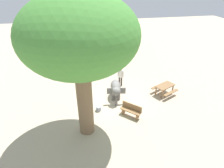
% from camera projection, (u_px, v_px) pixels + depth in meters
% --- Properties ---
extents(ground_plane, '(60.00, 60.00, 0.00)m').
position_uv_depth(ground_plane, '(114.00, 103.00, 14.00)').
color(ground_plane, '#BAA88C').
extents(elephant, '(1.32, 1.99, 1.36)m').
position_uv_depth(elephant, '(116.00, 88.00, 14.10)').
color(elephant, slate).
rests_on(elephant, ground_plane).
extents(person_handler, '(0.47, 0.32, 1.62)m').
position_uv_depth(person_handler, '(121.00, 76.00, 15.74)').
color(person_handler, '#3F3833').
rests_on(person_handler, ground_plane).
extents(shade_tree_main, '(5.65, 5.18, 7.71)m').
position_uv_depth(shade_tree_main, '(80.00, 38.00, 8.76)').
color(shade_tree_main, brown).
rests_on(shade_tree_main, ground_plane).
extents(wooden_bench, '(1.27, 1.27, 0.88)m').
position_uv_depth(wooden_bench, '(131.00, 110.00, 12.49)').
color(wooden_bench, olive).
rests_on(wooden_bench, ground_plane).
extents(picnic_table_near, '(1.99, 1.98, 0.78)m').
position_uv_depth(picnic_table_near, '(165.00, 88.00, 14.77)').
color(picnic_table_near, olive).
rests_on(picnic_table_near, ground_plane).
extents(market_stall_blue, '(2.50, 2.50, 2.52)m').
position_uv_depth(market_stall_blue, '(92.00, 46.00, 21.85)').
color(market_stall_blue, '#59514C').
rests_on(market_stall_blue, ground_plane).
extents(market_stall_green, '(2.50, 2.50, 2.52)m').
position_uv_depth(market_stall_green, '(114.00, 44.00, 22.30)').
color(market_stall_green, '#59514C').
rests_on(market_stall_green, ground_plane).
extents(feed_bucket, '(0.36, 0.36, 0.32)m').
position_uv_depth(feed_bucket, '(99.00, 109.00, 13.13)').
color(feed_bucket, gray).
rests_on(feed_bucket, ground_plane).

